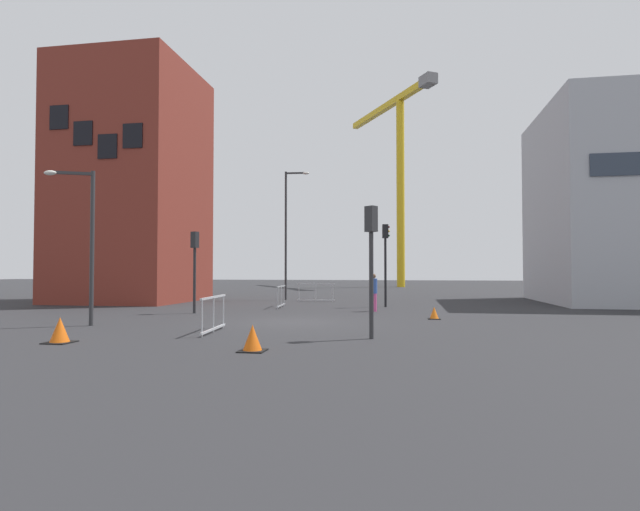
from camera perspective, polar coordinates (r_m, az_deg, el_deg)
ground at (r=18.41m, az=-3.02°, el=-7.45°), size 160.00×160.00×0.00m
brick_building at (r=32.78m, az=-20.22°, el=7.43°), size 7.15×7.63×13.97m
construction_crane at (r=59.60m, az=8.76°, el=10.90°), size 10.36×16.62×21.96m
streetlamp_tall at (r=32.20m, az=-3.58°, el=3.35°), size 1.56×0.28×8.12m
streetlamp_short at (r=18.78m, az=-24.89°, el=2.50°), size 1.51×0.71×5.21m
traffic_light_near at (r=25.98m, az=7.36°, el=0.43°), size 0.39×0.29×4.19m
traffic_light_verge at (r=13.86m, az=5.74°, el=0.76°), size 0.38×0.36×3.60m
traffic_light_median at (r=22.63m, az=-13.89°, el=-0.26°), size 0.39×0.32×3.53m
pedestrian_walking at (r=23.13m, az=6.02°, el=-3.81°), size 0.34×0.34×1.70m
safety_barrier_left_run at (r=15.62m, az=-11.86°, el=-6.37°), size 0.30×2.48×1.08m
safety_barrier_rear at (r=25.56m, az=-4.38°, el=-4.57°), size 0.33×2.56×1.08m
safety_barrier_front at (r=30.22m, az=-0.48°, el=-4.13°), size 2.30×0.18×1.08m
traffic_cone_striped at (r=14.68m, az=-27.15°, el=-7.54°), size 0.65×0.65×0.66m
traffic_cone_orange at (r=11.86m, az=-7.58°, el=-9.27°), size 0.60×0.60×0.61m
traffic_cone_on_verge at (r=19.87m, az=12.68°, el=-6.37°), size 0.46×0.46×0.47m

